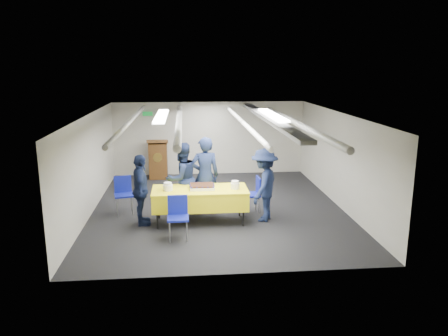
# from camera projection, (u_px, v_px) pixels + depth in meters

# --- Properties ---
(ground) EXTENTS (7.00, 7.00, 0.00)m
(ground) POSITION_uv_depth(u_px,v_px,m) (218.00, 208.00, 10.71)
(ground) COLOR black
(ground) RESTS_ON ground
(room_shell) EXTENTS (6.00, 7.00, 2.30)m
(room_shell) POSITION_uv_depth(u_px,v_px,m) (220.00, 132.00, 10.70)
(room_shell) COLOR beige
(room_shell) RESTS_ON ground
(serving_table) EXTENTS (2.09, 0.91, 0.77)m
(serving_table) POSITION_uv_depth(u_px,v_px,m) (200.00, 198.00, 9.61)
(serving_table) COLOR black
(serving_table) RESTS_ON ground
(sheet_cake) EXTENTS (0.55, 0.43, 0.10)m
(sheet_cake) POSITION_uv_depth(u_px,v_px,m) (202.00, 187.00, 9.58)
(sheet_cake) COLOR white
(sheet_cake) RESTS_ON serving_table
(plate_stack_left) EXTENTS (0.21, 0.21, 0.18)m
(plate_stack_left) POSITION_uv_depth(u_px,v_px,m) (168.00, 187.00, 9.43)
(plate_stack_left) COLOR white
(plate_stack_left) RESTS_ON serving_table
(plate_stack_right) EXTENTS (0.19, 0.19, 0.18)m
(plate_stack_right) POSITION_uv_depth(u_px,v_px,m) (235.00, 185.00, 9.56)
(plate_stack_right) COLOR white
(plate_stack_right) RESTS_ON serving_table
(podium) EXTENTS (0.62, 0.53, 1.25)m
(podium) POSITION_uv_depth(u_px,v_px,m) (158.00, 159.00, 13.38)
(podium) COLOR brown
(podium) RESTS_ON ground
(chair_near) EXTENTS (0.43, 0.43, 0.87)m
(chair_near) POSITION_uv_depth(u_px,v_px,m) (178.00, 213.00, 8.74)
(chair_near) COLOR gray
(chair_near) RESTS_ON ground
(chair_right) EXTENTS (0.44, 0.44, 0.87)m
(chair_right) POSITION_uv_depth(u_px,v_px,m) (254.00, 191.00, 10.24)
(chair_right) COLOR gray
(chair_right) RESTS_ON ground
(chair_left) EXTENTS (0.49, 0.49, 0.87)m
(chair_left) POSITION_uv_depth(u_px,v_px,m) (123.00, 191.00, 10.28)
(chair_left) COLOR gray
(chair_left) RESTS_ON ground
(sailor_a) EXTENTS (0.70, 0.49, 1.83)m
(sailor_a) POSITION_uv_depth(u_px,v_px,m) (205.00, 176.00, 10.14)
(sailor_a) COLOR #0E1632
(sailor_a) RESTS_ON ground
(sailor_b) EXTENTS (1.04, 1.00, 1.70)m
(sailor_b) POSITION_uv_depth(u_px,v_px,m) (182.00, 179.00, 10.11)
(sailor_b) COLOR #0E1632
(sailor_b) RESTS_ON ground
(sailor_c) EXTENTS (0.48, 0.95, 1.56)m
(sailor_c) POSITION_uv_depth(u_px,v_px,m) (141.00, 190.00, 9.43)
(sailor_c) COLOR #0E1632
(sailor_c) RESTS_ON ground
(sailor_d) EXTENTS (1.03, 1.22, 1.64)m
(sailor_d) POSITION_uv_depth(u_px,v_px,m) (264.00, 185.00, 9.69)
(sailor_d) COLOR #0E1632
(sailor_d) RESTS_ON ground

